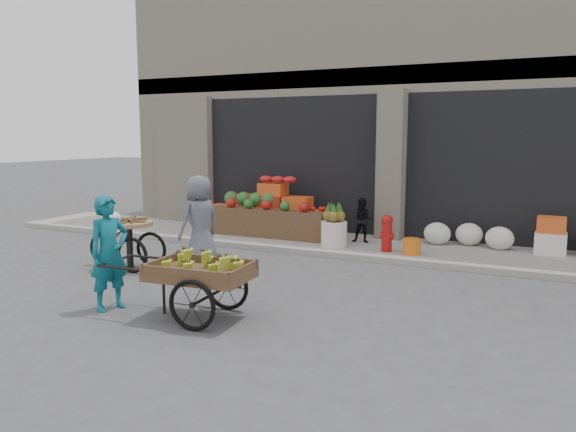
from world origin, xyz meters
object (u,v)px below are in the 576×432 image
at_px(fire_hydrant, 387,232).
at_px(seated_person, 363,220).
at_px(banana_cart, 197,269).
at_px(tricycle_cart, 129,237).
at_px(vendor_woman, 109,253).
at_px(orange_bucket, 412,246).
at_px(vendor_grey, 200,221).
at_px(pineapple_bin, 334,234).

xyz_separation_m(fire_hydrant, seated_person, (-0.70, 0.65, 0.08)).
distance_m(banana_cart, tricycle_cart, 3.19).
relative_size(vendor_woman, tricycle_cart, 1.07).
height_order(orange_bucket, vendor_grey, vendor_grey).
bearing_deg(tricycle_cart, pineapple_bin, 41.51).
height_order(vendor_woman, vendor_grey, vendor_grey).
bearing_deg(fire_hydrant, orange_bucket, -5.71).
bearing_deg(tricycle_cart, vendor_woman, -59.35).
distance_m(fire_hydrant, seated_person, 0.96).
height_order(fire_hydrant, seated_person, seated_person).
xyz_separation_m(seated_person, banana_cart, (-0.45, -5.23, 0.07)).
relative_size(pineapple_bin, vendor_woman, 0.34).
relative_size(tricycle_cart, vendor_grey, 0.89).
bearing_deg(tricycle_cart, orange_bucket, 27.66).
relative_size(pineapple_bin, fire_hydrant, 0.73).
bearing_deg(banana_cart, pineapple_bin, 84.62).
xyz_separation_m(pineapple_bin, tricycle_cart, (-2.73, -2.89, 0.20)).
bearing_deg(seated_person, fire_hydrant, -52.88).
relative_size(fire_hydrant, vendor_grey, 0.43).
bearing_deg(vendor_woman, tricycle_cart, 51.81).
relative_size(pineapple_bin, seated_person, 0.56).
bearing_deg(banana_cart, fire_hydrant, 71.15).
distance_m(fire_hydrant, banana_cart, 4.73).
xyz_separation_m(pineapple_bin, orange_bucket, (1.60, -0.10, -0.10)).
distance_m(seated_person, banana_cart, 5.25).
relative_size(seated_person, banana_cart, 0.42).
bearing_deg(vendor_woman, seated_person, -1.65).
bearing_deg(pineapple_bin, banana_cart, -90.67).
bearing_deg(pineapple_bin, vendor_woman, -105.35).
height_order(orange_bucket, tricycle_cart, tricycle_cart).
bearing_deg(orange_bucket, fire_hydrant, 174.29).
xyz_separation_m(vendor_woman, vendor_grey, (-0.37, 2.61, 0.04)).
xyz_separation_m(fire_hydrant, vendor_woman, (-2.43, -4.78, 0.27)).
height_order(pineapple_bin, banana_cart, banana_cart).
height_order(banana_cart, vendor_grey, vendor_grey).
height_order(seated_person, vendor_grey, vendor_grey).
bearing_deg(orange_bucket, vendor_woman, -121.75).
bearing_deg(pineapple_bin, seated_person, 56.31).
bearing_deg(banana_cart, vendor_woman, -175.84).
bearing_deg(banana_cart, orange_bucket, 65.23).
distance_m(seated_person, vendor_grey, 3.52).
bearing_deg(seated_person, tricycle_cart, -141.84).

